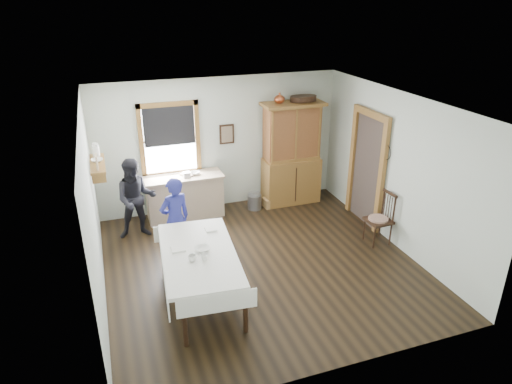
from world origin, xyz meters
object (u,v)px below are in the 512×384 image
at_px(spindle_chair, 379,218).
at_px(wicker_basket, 271,202).
at_px(china_hutch, 292,154).
at_px(figure_dark, 136,202).
at_px(dining_table, 200,276).
at_px(work_counter, 185,196).
at_px(woman_blue, 176,222).
at_px(pail, 255,202).

relative_size(spindle_chair, wicker_basket, 2.91).
height_order(china_hutch, figure_dark, china_hutch).
xyz_separation_m(china_hutch, spindle_chair, (0.77, -2.18, -0.59)).
bearing_deg(dining_table, wicker_basket, 51.22).
relative_size(dining_table, wicker_basket, 6.01).
relative_size(dining_table, figure_dark, 1.44).
relative_size(china_hutch, spindle_chair, 2.21).
xyz_separation_m(work_counter, spindle_chair, (3.06, -2.19, 0.05)).
relative_size(dining_table, woman_blue, 1.48).
bearing_deg(figure_dark, work_counter, 32.34).
height_order(china_hutch, woman_blue, china_hutch).
distance_m(china_hutch, woman_blue, 3.16).
xyz_separation_m(dining_table, spindle_chair, (3.39, 0.61, 0.08)).
relative_size(spindle_chair, woman_blue, 0.72).
bearing_deg(wicker_basket, woman_blue, -148.41).
height_order(dining_table, spindle_chair, spindle_chair).
relative_size(work_counter, pail, 4.95).
relative_size(wicker_basket, woman_blue, 0.25).
xyz_separation_m(china_hutch, wicker_basket, (-0.49, -0.14, -0.98)).
height_order(dining_table, pail, dining_table).
height_order(spindle_chair, pail, spindle_chair).
relative_size(dining_table, spindle_chair, 2.07).
bearing_deg(wicker_basket, spindle_chair, -58.24).
relative_size(china_hutch, wicker_basket, 6.43).
height_order(china_hutch, dining_table, china_hutch).
bearing_deg(pail, woman_blue, -143.05).
distance_m(china_hutch, spindle_chair, 2.39).
xyz_separation_m(china_hutch, pail, (-0.86, -0.11, -0.93)).
relative_size(dining_table, pail, 6.52).
height_order(china_hutch, wicker_basket, china_hutch).
bearing_deg(woman_blue, pail, -161.08).
bearing_deg(woman_blue, figure_dark, -80.20).
xyz_separation_m(china_hutch, figure_dark, (-3.27, -0.51, -0.38)).
bearing_deg(work_counter, dining_table, -96.89).
bearing_deg(figure_dark, spindle_chair, -18.38).
height_order(china_hutch, pail, china_hutch).
xyz_separation_m(work_counter, figure_dark, (-0.97, -0.52, 0.26)).
bearing_deg(dining_table, figure_dark, 105.85).
bearing_deg(pail, work_counter, 175.17).
distance_m(china_hutch, pail, 1.27).
xyz_separation_m(work_counter, pail, (1.43, -0.12, -0.28)).
relative_size(work_counter, woman_blue, 1.13).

